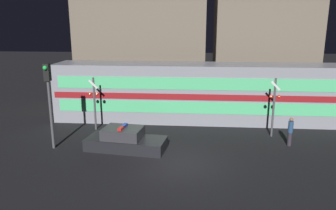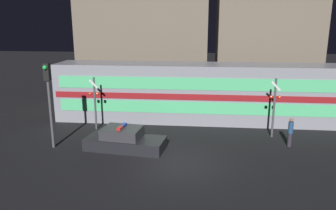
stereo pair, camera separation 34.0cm
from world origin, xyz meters
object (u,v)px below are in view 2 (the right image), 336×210
police_car (125,140)px  crossing_signal_near (274,105)px  train (201,93)px  traffic_light_corner (49,92)px  pedestrian (290,132)px

police_car → crossing_signal_near: (8.28, 2.70, 1.49)m
train → police_car: (-4.07, -5.73, -1.48)m
traffic_light_corner → crossing_signal_near: bearing=13.3°
train → traffic_light_corner: traffic_light_corner is taller
train → police_car: 7.19m
train → traffic_light_corner: (-7.98, -5.92, 1.14)m
police_car → pedestrian: bearing=15.3°
crossing_signal_near → traffic_light_corner: 12.58m
pedestrian → crossing_signal_near: crossing_signal_near is taller
pedestrian → traffic_light_corner: 13.10m
police_car → traffic_light_corner: 4.71m
train → traffic_light_corner: size_ratio=4.31×
police_car → pedestrian: 9.00m
police_car → pedestrian: pedestrian is taller
train → police_car: bearing=-125.4°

